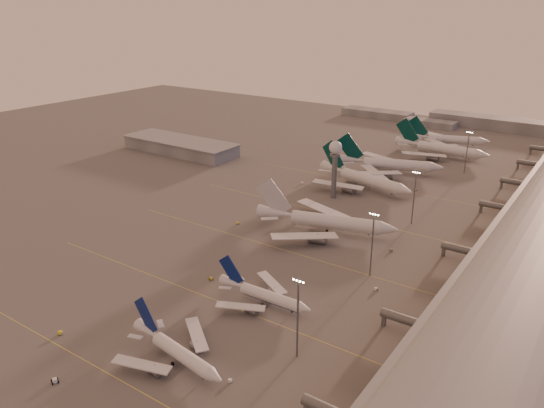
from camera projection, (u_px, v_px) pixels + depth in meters
The scene contains 26 objects.
ground at pixel (152, 296), 179.77m from camera, with size 700.00×700.00×0.00m, color #5A5757.
taxiway_markings at pixel (312, 257), 207.02m from camera, with size 180.00×185.25×0.02m.
hangar at pixel (180, 146), 349.42m from camera, with size 82.00×27.00×8.50m.
radar_tower at pixel (335, 158), 262.02m from camera, with size 6.40×6.40×31.10m.
mast_a at pixel (298, 314), 144.20m from camera, with size 3.60×0.56×25.00m.
mast_b at pixel (372, 241), 188.13m from camera, with size 3.60×0.56×25.00m.
mast_c at pixel (414, 195), 233.12m from camera, with size 3.60×0.56×25.00m.
mast_d at pixel (467, 150), 303.46m from camera, with size 3.60×0.56×25.00m.
distant_horizon at pixel (452, 120), 427.31m from camera, with size 165.00×37.50×9.00m.
narrowbody_near at pixel (177, 353), 145.61m from camera, with size 37.24×29.53×14.60m.
narrowbody_mid at pixel (264, 297), 173.77m from camera, with size 35.99×28.74×14.06m.
widebody_white at pixel (326, 224), 227.68m from camera, with size 60.91×48.16×21.95m.
greentail_a at pixel (364, 181), 281.80m from camera, with size 59.16×47.24×21.85m.
greentail_b at pixel (389, 166), 306.95m from camera, with size 58.99×46.84×22.30m.
greentail_c at pixel (441, 151), 339.08m from camera, with size 61.42×49.60×22.31m.
greentail_d at pixel (448, 141), 364.16m from camera, with size 53.07×42.14×20.06m.
gsv_truck_a at pixel (62, 331), 158.41m from camera, with size 5.92×4.75×2.30m.
gsv_tug_near at pixel (55, 381), 138.58m from camera, with size 3.88×4.64×1.14m.
gsv_catering_a at pixel (231, 377), 138.27m from camera, with size 4.72×3.12×3.57m.
gsv_tug_mid at pixel (211, 279), 189.81m from camera, with size 3.58×3.22×0.88m.
gsv_truck_b at pixel (377, 288), 182.39m from camera, with size 5.43×2.71×2.09m.
gsv_truck_c at pixel (238, 222), 236.99m from camera, with size 5.28×2.85×2.02m.
gsv_catering_b at pixel (392, 247), 210.63m from camera, with size 5.41×3.37×4.11m.
gsv_tug_far at pixel (308, 214), 246.78m from camera, with size 4.04×4.59×1.12m.
gsv_truck_d at pixel (302, 182), 289.80m from camera, with size 3.40×6.05×2.31m.
gsv_tug_hangar at pixel (415, 190), 279.47m from camera, with size 3.54×3.19×0.87m.
Camera 1 is at (122.34, -106.11, 93.42)m, focal length 35.00 mm.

